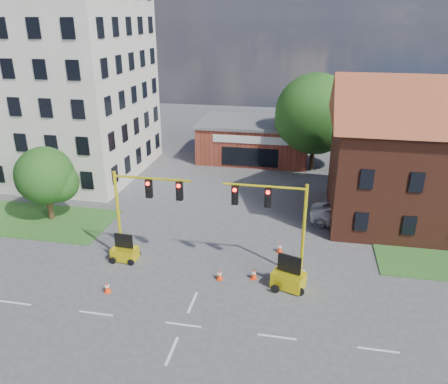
# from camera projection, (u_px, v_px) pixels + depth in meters

# --- Properties ---
(ground) EXTENTS (120.00, 120.00, 0.00)m
(ground) POSITION_uv_depth(u_px,v_px,m) (183.00, 325.00, 23.28)
(ground) COLOR #444547
(ground) RESTS_ON ground
(lane_markings) EXTENTS (60.00, 36.00, 0.01)m
(lane_markings) POSITION_uv_depth(u_px,v_px,m) (166.00, 366.00, 20.55)
(lane_markings) COLOR silver
(lane_markings) RESTS_ON ground
(office_block) EXTENTS (18.40, 15.40, 20.60)m
(office_block) POSITION_uv_depth(u_px,v_px,m) (44.00, 70.00, 42.84)
(office_block) COLOR #BDB6A6
(office_block) RESTS_ON ground
(brick_shop) EXTENTS (12.40, 8.40, 4.30)m
(brick_shop) POSITION_uv_depth(u_px,v_px,m) (255.00, 139.00, 49.73)
(brick_shop) COLOR brown
(brick_shop) RESTS_ON ground
(tree_large) EXTENTS (8.65, 8.24, 10.09)m
(tree_large) POSITION_uv_depth(u_px,v_px,m) (319.00, 116.00, 44.53)
(tree_large) COLOR #352413
(tree_large) RESTS_ON ground
(tree_nw_front) EXTENTS (4.74, 4.52, 6.03)m
(tree_nw_front) POSITION_uv_depth(u_px,v_px,m) (48.00, 177.00, 33.97)
(tree_nw_front) COLOR #352413
(tree_nw_front) RESTS_ON ground
(signal_mast_west) EXTENTS (5.30, 0.60, 6.20)m
(signal_mast_west) POSITION_uv_depth(u_px,v_px,m) (141.00, 206.00, 28.03)
(signal_mast_west) COLOR #969691
(signal_mast_west) RESTS_ON ground
(signal_mast_east) EXTENTS (5.30, 0.60, 6.20)m
(signal_mast_east) POSITION_uv_depth(u_px,v_px,m) (277.00, 218.00, 26.49)
(signal_mast_east) COLOR #969691
(signal_mast_east) RESTS_ON ground
(trailer_west) EXTENTS (1.70, 1.19, 1.87)m
(trailer_west) POSITION_uv_depth(u_px,v_px,m) (125.00, 252.00, 29.22)
(trailer_west) COLOR yellow
(trailer_west) RESTS_ON ground
(trailer_east) EXTENTS (2.17, 1.79, 2.13)m
(trailer_east) POSITION_uv_depth(u_px,v_px,m) (288.00, 278.00, 26.20)
(trailer_east) COLOR yellow
(trailer_east) RESTS_ON ground
(cone_a) EXTENTS (0.40, 0.40, 0.70)m
(cone_a) POSITION_uv_depth(u_px,v_px,m) (107.00, 287.00, 25.90)
(cone_a) COLOR #F8360D
(cone_a) RESTS_ON ground
(cone_b) EXTENTS (0.40, 0.40, 0.70)m
(cone_b) POSITION_uv_depth(u_px,v_px,m) (219.00, 275.00, 27.15)
(cone_b) COLOR #F8360D
(cone_b) RESTS_ON ground
(cone_c) EXTENTS (0.40, 0.40, 0.70)m
(cone_c) POSITION_uv_depth(u_px,v_px,m) (254.00, 274.00, 27.23)
(cone_c) COLOR #F8360D
(cone_c) RESTS_ON ground
(cone_d) EXTENTS (0.40, 0.40, 0.70)m
(cone_d) POSITION_uv_depth(u_px,v_px,m) (280.00, 248.00, 30.28)
(cone_d) COLOR #F8360D
(cone_d) RESTS_ON ground
(pickup_white) EXTENTS (6.09, 3.40, 1.61)m
(pickup_white) POSITION_uv_depth(u_px,v_px,m) (348.00, 216.00, 34.07)
(pickup_white) COLOR white
(pickup_white) RESTS_ON ground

